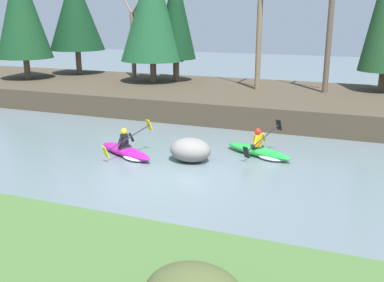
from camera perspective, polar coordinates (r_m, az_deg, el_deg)
The scene contains 12 objects.
ground_plane at distance 13.91m, azimuth -3.70°, elevation -4.78°, with size 90.00×90.00×0.00m, color slate.
riverbank_far at distance 23.82m, azimuth 7.42°, elevation 5.15°, with size 44.00×8.65×1.05m.
conifer_tree_far_left at distance 29.40m, azimuth -20.88°, elevation 15.41°, with size 3.29×3.29×7.01m.
conifer_tree_left at distance 30.86m, azimuth -14.61°, elevation 15.74°, with size 3.53×3.53×6.55m.
conifer_tree_mid_left at distance 26.44m, azimuth -5.13°, elevation 16.16°, with size 3.69×3.69×6.81m.
conifer_tree_centre at distance 26.64m, azimuth -2.10°, elevation 15.98°, with size 2.32×2.32×6.56m.
bare_tree_upstream at distance 28.50m, azimuth -7.42°, elevation 12.99°, with size 2.93×2.90×5.26m.
bare_tree_mid_upstream at distance 23.91m, azimuth 8.61°, elevation 13.45°, with size 3.42×3.38×6.19m.
bare_tree_mid_downstream at distance 23.65m, azimuth 17.31°, elevation 14.97°, with size 4.37×4.32×8.00m.
kayaker_lead at distance 16.12m, azimuth 8.76°, elevation -1.28°, with size 2.72×1.97×1.20m.
kayaker_middle at distance 16.08m, azimuth -8.19°, elevation -1.29°, with size 2.70×1.95×1.20m.
boulder_midstream at distance 15.36m, azimuth -0.20°, elevation -1.14°, with size 1.44×1.13×0.82m.
Camera 1 is at (5.52, -11.79, 4.90)m, focal length 42.00 mm.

